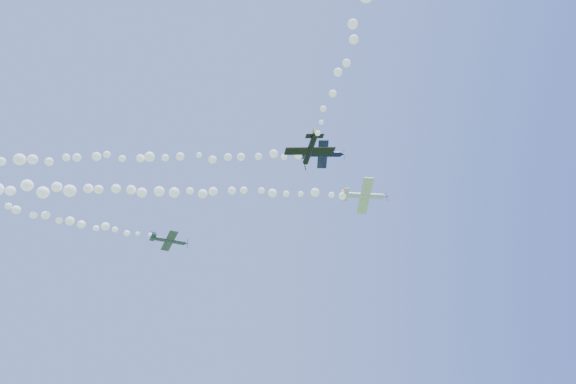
{
  "coord_description": "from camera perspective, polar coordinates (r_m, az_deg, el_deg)",
  "views": [
    {
      "loc": [
        -3.03,
        -72.96,
        2.41
      ],
      "look_at": [
        5.44,
        -7.94,
        47.87
      ],
      "focal_mm": 30.0,
      "sensor_mm": 36.0,
      "label": 1
    }
  ],
  "objects": [
    {
      "name": "plane_white",
      "position": [
        83.83,
        9.09,
        -0.42
      ],
      "size": [
        8.04,
        8.31,
        2.61
      ],
      "rotation": [
        -0.23,
        0.02,
        -0.08
      ],
      "color": "silver"
    },
    {
      "name": "smoke_trail_white",
      "position": [
        87.25,
        -22.03,
        0.22
      ],
      "size": [
        86.92,
        10.01,
        3.32
      ],
      "primitive_type": null,
      "color": "white"
    },
    {
      "name": "plane_navy",
      "position": [
        78.14,
        4.1,
        4.49
      ],
      "size": [
        7.42,
        7.84,
        2.38
      ],
      "rotation": [
        0.07,
        0.02,
        -0.15
      ],
      "color": "#0C0F36"
    },
    {
      "name": "smoke_trail_navy",
      "position": [
        87.05,
        -25.77,
        3.63
      ],
      "size": [
        81.41,
        14.41,
        2.9
      ],
      "primitive_type": null,
      "color": "white"
    },
    {
      "name": "plane_grey",
      "position": [
        89.63,
        -13.9,
        -5.59
      ],
      "size": [
        7.02,
        7.44,
        1.91
      ],
      "rotation": [
        -0.03,
        -0.04,
        0.31
      ],
      "color": "#323C49"
    },
    {
      "name": "plane_black",
      "position": [
        59.64,
        2.6,
        4.98
      ],
      "size": [
        6.39,
        6.16,
        2.07
      ],
      "rotation": [
        -0.18,
        0.04,
        1.64
      ],
      "color": "black"
    }
  ]
}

